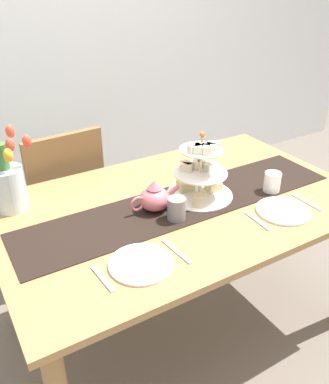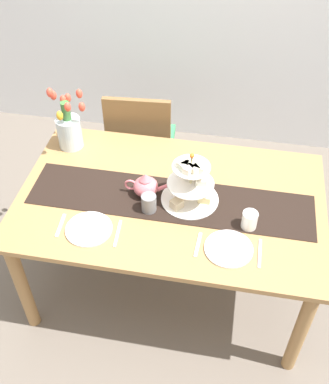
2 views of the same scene
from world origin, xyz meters
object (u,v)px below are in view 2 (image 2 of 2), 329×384
Objects in this scene: mug_grey at (149,203)px; chair_left at (141,142)px; fork_right at (198,245)px; dining_table at (171,210)px; dinner_plate_right at (229,249)px; fork_left at (61,225)px; mug_white_text at (249,220)px; tulip_vase at (69,127)px; knife_right at (260,253)px; tiered_cake_stand at (190,184)px; dinner_plate_left at (89,229)px; teapot at (145,186)px; knife_left at (118,233)px.

chair_left is at bearing 105.68° from mug_grey.
dining_table is at bearing 121.68° from fork_right.
fork_right is (-0.14, 0.00, -0.00)m from dinner_plate_right.
mug_grey is at bearing 24.31° from fork_left.
dinner_plate_right is 0.19m from mug_white_text.
fork_right is (0.83, -0.62, -0.13)m from tulip_vase.
mug_grey is 1.00× the size of mug_white_text.
tulip_vase reaches higher than fork_left.
chair_left is 1.32m from knife_right.
dinner_plate_left is at bearing -146.72° from tiered_cake_stand.
teapot is at bearing 110.27° from mug_grey.
dinner_plate_left is 0.83m from knife_right.
mug_white_text is (-0.06, 0.16, 0.04)m from knife_right.
tiered_cake_stand reaches higher than fork_right.
teapot is at bearing 53.11° from dinner_plate_left.
tiered_cake_stand is at bearing 156.01° from mug_white_text.
fork_right is at bearing -58.32° from dining_table.
tulip_vase reaches higher than mug_white_text.
teapot is 2.51× the size of mug_white_text.
tiered_cake_stand is at bearing -59.41° from chair_left.
dinner_plate_right is at bearing -32.48° from tulip_vase.
knife_right is (0.61, -0.29, -0.06)m from teapot.
mug_grey is at bearing -38.16° from tulip_vase.
dinner_plate_right is at bearing 0.00° from fork_left.
fork_right is (0.54, 0.00, -0.00)m from dinner_plate_left.
teapot reaches higher than dinner_plate_right.
knife_right is (0.29, 0.00, 0.00)m from fork_right.
dinner_plate_left is at bearing -144.96° from mug_grey.
tulip_vase is 0.71m from mug_grey.
chair_left is 0.92m from mug_grey.
tiered_cake_stand reaches higher than dinner_plate_left.
knife_left is at bearing -104.51° from teapot.
teapot is 0.55m from dinner_plate_right.
teapot is (-0.13, 0.00, 0.16)m from dining_table.
mug_grey is 0.50m from mug_white_text.
dinner_plate_right is at bearing -42.05° from dining_table.
knife_right is (1.12, -0.62, -0.13)m from tulip_vase.
knife_left is (0.14, 0.00, -0.00)m from dinner_plate_left.
dining_table is 0.21m from mug_grey.
chair_left reaches higher than mug_grey.
dining_table is at bearing -26.72° from tulip_vase.
knife_left is 1.00× the size of knife_right.
fork_left is at bearing -99.55° from chair_left.
tiered_cake_stand is 1.32× the size of dinner_plate_left.
teapot is (0.19, -0.73, 0.29)m from chair_left.
chair_left is 0.91m from tiered_cake_stand.
fork_right is at bearing -33.79° from mug_grey.
knife_right is at bearing 0.00° from dinner_plate_left.
mug_grey is (-0.56, 0.18, 0.05)m from knife_right.
fork_left reaches higher than dining_table.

